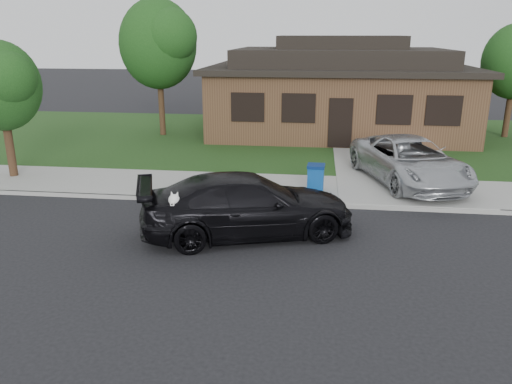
# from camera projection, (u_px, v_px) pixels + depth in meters

# --- Properties ---
(ground) EXTENTS (120.00, 120.00, 0.00)m
(ground) POSITION_uv_depth(u_px,v_px,m) (184.00, 250.00, 11.77)
(ground) COLOR black
(ground) RESTS_ON ground
(sidewalk) EXTENTS (60.00, 3.00, 0.12)m
(sidewalk) POSITION_uv_depth(u_px,v_px,m) (223.00, 186.00, 16.48)
(sidewalk) COLOR gray
(sidewalk) RESTS_ON ground
(curb) EXTENTS (60.00, 0.12, 0.12)m
(curb) POSITION_uv_depth(u_px,v_px,m) (214.00, 201.00, 15.06)
(curb) COLOR gray
(curb) RESTS_ON ground
(lawn) EXTENTS (60.00, 13.00, 0.13)m
(lawn) POSITION_uv_depth(u_px,v_px,m) (254.00, 138.00, 24.04)
(lawn) COLOR #193814
(lawn) RESTS_ON ground
(driveway) EXTENTS (4.50, 13.00, 0.14)m
(driveway) POSITION_uv_depth(u_px,v_px,m) (389.00, 156.00, 20.50)
(driveway) COLOR gray
(driveway) RESTS_ON ground
(sedan) EXTENTS (5.76, 3.76, 1.55)m
(sedan) POSITION_uv_depth(u_px,v_px,m) (247.00, 205.00, 12.49)
(sedan) COLOR black
(sedan) RESTS_ON ground
(minivan) EXTENTS (3.90, 5.78, 1.47)m
(minivan) POSITION_uv_depth(u_px,v_px,m) (409.00, 160.00, 16.47)
(minivan) COLOR #AEB1B5
(minivan) RESTS_ON driveway
(recycling_bin) EXTENTS (0.56, 0.59, 0.89)m
(recycling_bin) POSITION_uv_depth(u_px,v_px,m) (316.00, 178.00, 15.56)
(recycling_bin) COLOR navy
(recycling_bin) RESTS_ON sidewalk
(house) EXTENTS (12.60, 8.60, 4.65)m
(house) POSITION_uv_depth(u_px,v_px,m) (338.00, 91.00, 24.83)
(house) COLOR #422B1C
(house) RESTS_ON ground
(tree_0) EXTENTS (3.78, 3.60, 6.34)m
(tree_0) POSITION_uv_depth(u_px,v_px,m) (161.00, 42.00, 23.09)
(tree_0) COLOR #332114
(tree_0) RESTS_ON ground
(tree_2) EXTENTS (2.73, 2.60, 4.59)m
(tree_2) POSITION_uv_depth(u_px,v_px,m) (2.00, 85.00, 16.47)
(tree_2) COLOR #332114
(tree_2) RESTS_ON ground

